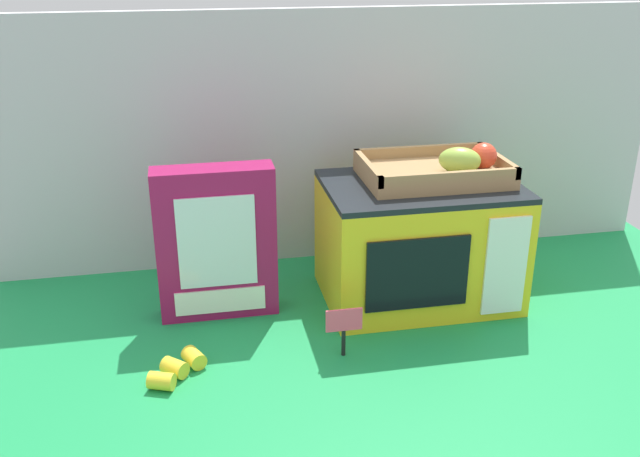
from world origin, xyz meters
TOP-DOWN VIEW (x-y plane):
  - ground_plane at (0.00, 0.00)m, footprint 1.70×1.70m
  - display_back_panel at (0.00, 0.29)m, footprint 1.61×0.03m
  - toy_microwave at (0.13, 0.02)m, footprint 0.40×0.28m
  - food_groups_crate at (0.17, 0.04)m, footprint 0.30×0.20m
  - cookie_set_box at (-0.30, 0.03)m, footprint 0.24×0.07m
  - price_sign at (-0.08, -0.19)m, footprint 0.07×0.01m
  - loose_toy_banana at (-0.40, -0.20)m, footprint 0.11×0.11m

SIDE VIEW (x-z plane):
  - ground_plane at x=0.00m, z-range 0.00..0.00m
  - loose_toy_banana at x=-0.40m, z-range 0.00..0.03m
  - price_sign at x=-0.08m, z-range 0.02..0.12m
  - toy_microwave at x=0.13m, z-range 0.00..0.26m
  - cookie_set_box at x=-0.30m, z-range 0.00..0.32m
  - food_groups_crate at x=0.17m, z-range 0.25..0.33m
  - display_back_panel at x=0.00m, z-range 0.00..0.60m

